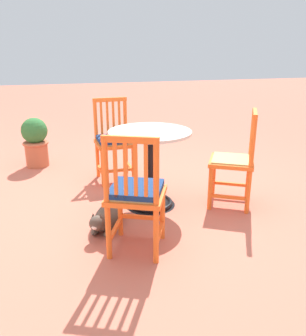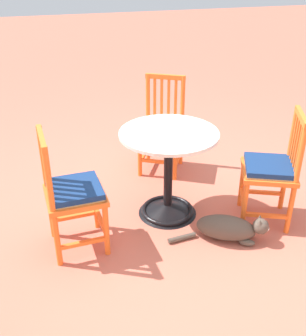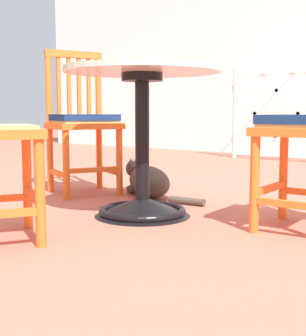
{
  "view_description": "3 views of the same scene",
  "coord_description": "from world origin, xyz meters",
  "px_view_note": "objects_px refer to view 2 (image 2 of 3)",
  "views": [
    {
      "loc": [
        -3.02,
        0.83,
        1.45
      ],
      "look_at": [
        -0.02,
        0.01,
        0.37
      ],
      "focal_mm": 37.77,
      "sensor_mm": 36.0,
      "label": 1
    },
    {
      "loc": [
        0.9,
        2.71,
        1.94
      ],
      "look_at": [
        0.13,
        0.08,
        0.46
      ],
      "focal_mm": 43.54,
      "sensor_mm": 36.0,
      "label": 2
    },
    {
      "loc": [
        1.49,
        -1.79,
        0.51
      ],
      "look_at": [
        0.01,
        0.11,
        0.24
      ],
      "focal_mm": 51.5,
      "sensor_mm": 36.0,
      "label": 3
    }
  ],
  "objects_px": {
    "orange_chair_tucked_in": "(162,128)",
    "tabby_cat": "(231,228)",
    "orange_chair_facing_out": "(272,170)",
    "orange_chair_near_fence": "(72,194)",
    "cafe_table": "(168,183)"
  },
  "relations": [
    {
      "from": "orange_chair_tucked_in",
      "to": "cafe_table",
      "type": "bearing_deg",
      "value": 76.12
    },
    {
      "from": "orange_chair_near_fence",
      "to": "tabby_cat",
      "type": "bearing_deg",
      "value": 167.25
    },
    {
      "from": "orange_chair_near_fence",
      "to": "tabby_cat",
      "type": "xyz_separation_m",
      "value": [
        -1.12,
        0.25,
        -0.35
      ]
    },
    {
      "from": "orange_chair_facing_out",
      "to": "tabby_cat",
      "type": "xyz_separation_m",
      "value": [
        0.39,
        0.17,
        -0.35
      ]
    },
    {
      "from": "cafe_table",
      "to": "tabby_cat",
      "type": "xyz_separation_m",
      "value": [
        -0.35,
        0.46,
        -0.19
      ]
    },
    {
      "from": "orange_chair_near_fence",
      "to": "orange_chair_facing_out",
      "type": "bearing_deg",
      "value": 176.7
    },
    {
      "from": "tabby_cat",
      "to": "cafe_table",
      "type": "bearing_deg",
      "value": -53.38
    },
    {
      "from": "orange_chair_tucked_in",
      "to": "tabby_cat",
      "type": "relative_size",
      "value": 1.27
    },
    {
      "from": "orange_chair_facing_out",
      "to": "tabby_cat",
      "type": "bearing_deg",
      "value": 22.99
    },
    {
      "from": "cafe_table",
      "to": "orange_chair_near_fence",
      "type": "bearing_deg",
      "value": 15.25
    },
    {
      "from": "orange_chair_tucked_in",
      "to": "orange_chair_near_fence",
      "type": "xyz_separation_m",
      "value": [
        0.96,
        0.98,
        0.01
      ]
    },
    {
      "from": "orange_chair_facing_out",
      "to": "orange_chair_near_fence",
      "type": "distance_m",
      "value": 1.51
    },
    {
      "from": "cafe_table",
      "to": "orange_chair_tucked_in",
      "type": "bearing_deg",
      "value": -103.88
    },
    {
      "from": "orange_chair_facing_out",
      "to": "orange_chair_tucked_in",
      "type": "height_order",
      "value": "same"
    },
    {
      "from": "tabby_cat",
      "to": "orange_chair_tucked_in",
      "type": "bearing_deg",
      "value": -82.81
    }
  ]
}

